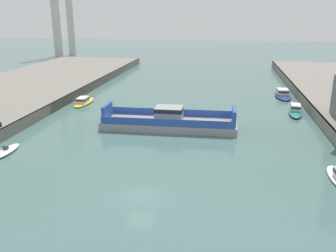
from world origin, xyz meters
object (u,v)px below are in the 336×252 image
(smokestack_distant_b, at_px, (54,1))
(moored_boat_near_right, at_px, (6,151))
(chain_ferry, at_px, (169,121))
(moored_boat_mid_left, at_px, (283,94))
(smokestack_distant_a, at_px, (69,2))
(moored_boat_far_left, at_px, (84,101))
(moored_boat_mid_right, at_px, (295,110))

(smokestack_distant_b, bearing_deg, moored_boat_near_right, -68.13)
(chain_ferry, relative_size, moored_boat_mid_left, 2.41)
(chain_ferry, distance_m, smokestack_distant_a, 106.78)
(chain_ferry, height_order, moored_boat_near_right, chain_ferry)
(chain_ferry, xyz_separation_m, moored_boat_far_left, (-18.40, 12.25, -0.53))
(chain_ferry, distance_m, moored_boat_near_right, 22.55)
(moored_boat_mid_right, height_order, smokestack_distant_b, smokestack_distant_b)
(smokestack_distant_a, bearing_deg, moored_boat_near_right, -70.83)
(moored_boat_far_left, relative_size, smokestack_distant_b, 0.20)
(moored_boat_mid_left, distance_m, moored_boat_far_left, 40.04)
(moored_boat_mid_left, xyz_separation_m, moored_boat_far_left, (-38.18, -12.05, -0.10))
(moored_boat_mid_right, height_order, smokestack_distant_a, smokestack_distant_a)
(moored_boat_near_right, relative_size, smokestack_distant_b, 0.14)
(smokestack_distant_a, height_order, smokestack_distant_b, smokestack_distant_b)
(moored_boat_far_left, xyz_separation_m, smokestack_distant_b, (-38.95, 71.92, 20.27))
(moored_boat_far_left, xyz_separation_m, smokestack_distant_a, (-35.73, 77.69, 20.10))
(moored_boat_near_right, height_order, smokestack_distant_a, smokestack_distant_a)
(moored_boat_mid_left, distance_m, smokestack_distant_b, 99.70)
(moored_boat_far_left, relative_size, smokestack_distant_a, 0.20)
(moored_boat_near_right, relative_size, moored_boat_mid_right, 0.68)
(moored_boat_near_right, xyz_separation_m, moored_boat_mid_left, (38.07, 37.47, 0.34))
(moored_boat_mid_right, xyz_separation_m, moored_boat_far_left, (-38.54, 0.85, -0.08))
(moored_boat_far_left, bearing_deg, moored_boat_near_right, -89.74)
(moored_boat_near_right, height_order, moored_boat_mid_left, moored_boat_mid_left)
(smokestack_distant_a, bearing_deg, moored_boat_mid_left, -41.61)
(moored_boat_mid_left, xyz_separation_m, smokestack_distant_b, (-77.13, 59.87, 20.17))
(moored_boat_near_right, distance_m, moored_boat_mid_right, 45.61)
(chain_ferry, height_order, moored_boat_mid_right, chain_ferry)
(chain_ferry, relative_size, moored_boat_near_right, 3.73)
(moored_boat_mid_left, distance_m, moored_boat_mid_right, 12.90)
(moored_boat_mid_left, distance_m, smokestack_distant_a, 100.85)
(moored_boat_mid_left, bearing_deg, moored_boat_far_left, -162.48)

